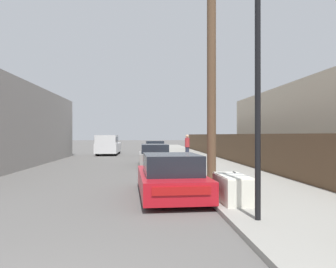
{
  "coord_description": "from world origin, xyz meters",
  "views": [
    {
      "loc": [
        1.43,
        -2.88,
        1.88
      ],
      "look_at": [
        2.12,
        6.62,
        1.9
      ],
      "focal_mm": 35.0,
      "sensor_mm": 36.0,
      "label": 1
    }
  ],
  "objects": [
    {
      "name": "car_parked_mid",
      "position": [
        2.04,
        17.03,
        0.61
      ],
      "size": [
        1.89,
        4.51,
        1.3
      ],
      "rotation": [
        0.0,
        0.0,
        0.02
      ],
      "color": "gray",
      "rests_on": "ground"
    },
    {
      "name": "street_lamp",
      "position": [
        3.78,
        3.72,
        3.11
      ],
      "size": [
        0.26,
        0.26,
        5.21
      ],
      "color": "black",
      "rests_on": "sidewalk_curb"
    },
    {
      "name": "parked_sports_car_red",
      "position": [
        2.22,
        7.01,
        0.59
      ],
      "size": [
        2.03,
        4.64,
        1.3
      ],
      "rotation": [
        0.0,
        0.0,
        0.05
      ],
      "color": "red",
      "rests_on": "ground"
    },
    {
      "name": "car_parked_far",
      "position": [
        2.35,
        26.45,
        0.63
      ],
      "size": [
        1.86,
        4.44,
        1.33
      ],
      "rotation": [
        0.0,
        0.0,
        0.02
      ],
      "color": "silver",
      "rests_on": "ground"
    },
    {
      "name": "wooden_fence",
      "position": [
        7.25,
        20.63,
        1.02
      ],
      "size": [
        0.08,
        37.39,
        1.8
      ],
      "primitive_type": "cube",
      "color": "brown",
      "rests_on": "sidewalk_curb"
    },
    {
      "name": "discarded_fridge",
      "position": [
        3.74,
        5.54,
        0.47
      ],
      "size": [
        0.74,
        1.61,
        0.73
      ],
      "rotation": [
        0.0,
        0.0,
        0.02
      ],
      "color": "silver",
      "rests_on": "sidewalk_curb"
    },
    {
      "name": "pedestrian",
      "position": [
        4.58,
        20.96,
        1.04
      ],
      "size": [
        0.34,
        0.34,
        1.77
      ],
      "color": "#282D42",
      "rests_on": "sidewalk_curb"
    },
    {
      "name": "pickup_truck",
      "position": [
        -1.95,
        27.92,
        0.92
      ],
      "size": [
        1.98,
        5.48,
        1.84
      ],
      "rotation": [
        0.0,
        0.0,
        3.13
      ],
      "color": "silver",
      "rests_on": "ground"
    },
    {
      "name": "utility_pole",
      "position": [
        3.99,
        9.43,
        4.77
      ],
      "size": [
        1.8,
        0.34,
        9.13
      ],
      "color": "brown",
      "rests_on": "sidewalk_curb"
    },
    {
      "name": "sidewalk_curb",
      "position": [
        5.3,
        23.5,
        0.06
      ],
      "size": [
        4.2,
        63.0,
        0.12
      ],
      "primitive_type": "cube",
      "color": "gray",
      "rests_on": "ground"
    }
  ]
}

